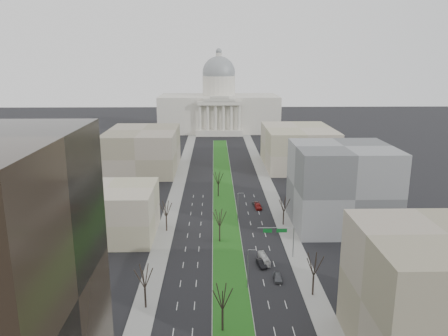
{
  "coord_description": "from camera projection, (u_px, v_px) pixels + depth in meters",
  "views": [
    {
      "loc": [
        -3.32,
        -30.07,
        48.4
      ],
      "look_at": [
        -0.25,
        105.19,
        14.37
      ],
      "focal_mm": 35.0,
      "sensor_mm": 36.0,
      "label": 1
    }
  ],
  "objects": [
    {
      "name": "tree_right_mid",
      "position": [
        314.0,
        264.0,
        90.09
      ],
      "size": [
        5.52,
        5.52,
        9.94
      ],
      "color": "black",
      "rests_on": "ground"
    },
    {
      "name": "building_far_left",
      "position": [
        143.0,
        150.0,
        193.2
      ],
      "size": [
        30.0,
        40.0,
        18.0
      ],
      "primitive_type": "cube",
      "color": "gray",
      "rests_on": "ground"
    },
    {
      "name": "tree_left_far",
      "position": [
        166.0,
        209.0,
        124.31
      ],
      "size": [
        5.28,
        5.28,
        9.5
      ],
      "color": "black",
      "rests_on": "ground"
    },
    {
      "name": "capitol",
      "position": [
        219.0,
        107.0,
        298.43
      ],
      "size": [
        80.0,
        46.0,
        55.0
      ],
      "color": "beige",
      "rests_on": "ground"
    },
    {
      "name": "sidewalk_right",
      "position": [
        283.0,
        221.0,
        133.51
      ],
      "size": [
        5.0,
        330.0,
        0.15
      ],
      "primitive_type": "cube",
      "color": "gray",
      "rests_on": "ground"
    },
    {
      "name": "tree_left_mid",
      "position": [
        144.0,
        276.0,
        85.49
      ],
      "size": [
        5.4,
        5.4,
        9.72
      ],
      "color": "black",
      "rests_on": "ground"
    },
    {
      "name": "streetlamp_median_c",
      "position": [
        238.0,
        207.0,
        132.05
      ],
      "size": [
        1.9,
        0.2,
        9.16
      ],
      "color": "gray",
      "rests_on": "ground"
    },
    {
      "name": "car_grey_far",
      "position": [
        257.0,
        204.0,
        147.55
      ],
      "size": [
        2.66,
        4.68,
        1.23
      ],
      "primitive_type": "imported",
      "rotation": [
        0.0,
        0.0,
        0.14
      ],
      "color": "#4C4F54",
      "rests_on": "ground"
    },
    {
      "name": "building_beige_left",
      "position": [
        108.0,
        212.0,
        121.01
      ],
      "size": [
        26.0,
        22.0,
        14.0
      ],
      "primitive_type": "cube",
      "color": "tan",
      "rests_on": "ground"
    },
    {
      "name": "building_grey_right",
      "position": [
        341.0,
        186.0,
        128.05
      ],
      "size": [
        28.0,
        26.0,
        24.0
      ],
      "primitive_type": "cube",
      "color": "#5E6062",
      "rests_on": "ground"
    },
    {
      "name": "ground",
      "position": [
        224.0,
        197.0,
        157.38
      ],
      "size": [
        600.0,
        600.0,
        0.0
      ],
      "primitive_type": "plane",
      "color": "black",
      "rests_on": "ground"
    },
    {
      "name": "sidewalk_left",
      "position": [
        168.0,
        222.0,
        132.74
      ],
      "size": [
        5.0,
        330.0,
        0.15
      ],
      "primitive_type": "cube",
      "color": "gray",
      "rests_on": "ground"
    },
    {
      "name": "median",
      "position": [
        224.0,
        197.0,
        156.37
      ],
      "size": [
        8.0,
        222.03,
        0.2
      ],
      "color": "#999993",
      "rests_on": "ground"
    },
    {
      "name": "tree_right_far",
      "position": [
        284.0,
        204.0,
        129.02
      ],
      "size": [
        5.04,
        5.04,
        9.07
      ],
      "color": "black",
      "rests_on": "ground"
    },
    {
      "name": "box_van",
      "position": [
        264.0,
        259.0,
        106.42
      ],
      "size": [
        2.51,
        6.77,
        1.84
      ],
      "primitive_type": "imported",
      "rotation": [
        0.0,
        0.0,
        0.15
      ],
      "color": "white",
      "rests_on": "ground"
    },
    {
      "name": "streetlamp_median_b",
      "position": [
        248.0,
        268.0,
        93.27
      ],
      "size": [
        1.9,
        0.2,
        9.16
      ],
      "color": "gray",
      "rests_on": "ground"
    },
    {
      "name": "car_red",
      "position": [
        258.0,
        206.0,
        144.72
      ],
      "size": [
        2.35,
        5.3,
        1.51
      ],
      "primitive_type": "imported",
      "rotation": [
        0.0,
        0.0,
        0.04
      ],
      "color": "maroon",
      "rests_on": "ground"
    },
    {
      "name": "car_black",
      "position": [
        261.0,
        263.0,
        104.51
      ],
      "size": [
        2.38,
        4.89,
        1.54
      ],
      "primitive_type": "imported",
      "rotation": [
        0.0,
        0.0,
        0.16
      ],
      "color": "black",
      "rests_on": "ground"
    },
    {
      "name": "tree_median_c",
      "position": [
        218.0,
        178.0,
        155.63
      ],
      "size": [
        5.4,
        5.4,
        9.72
      ],
      "color": "black",
      "rests_on": "ground"
    },
    {
      "name": "building_far_right",
      "position": [
        298.0,
        147.0,
        199.58
      ],
      "size": [
        30.0,
        40.0,
        18.0
      ],
      "primitive_type": "cube",
      "color": "tan",
      "rests_on": "ground"
    },
    {
      "name": "building_tan_right",
      "position": [
        441.0,
        298.0,
        70.1
      ],
      "size": [
        26.0,
        24.0,
        22.0
      ],
      "primitive_type": "cube",
      "color": "gray",
      "rests_on": "ground"
    },
    {
      "name": "car_grey_near",
      "position": [
        278.0,
        277.0,
        97.81
      ],
      "size": [
        1.89,
        4.42,
        1.49
      ],
      "primitive_type": "imported",
      "rotation": [
        0.0,
        0.0,
        -0.03
      ],
      "color": "#51545A",
      "rests_on": "ground"
    },
    {
      "name": "mast_arm_signs",
      "position": [
        283.0,
        235.0,
        107.74
      ],
      "size": [
        9.12,
        0.24,
        8.09
      ],
      "color": "gray",
      "rests_on": "ground"
    },
    {
      "name": "tree_median_b",
      "position": [
        220.0,
        218.0,
        116.85
      ],
      "size": [
        5.4,
        5.4,
        9.72
      ],
      "color": "black",
      "rests_on": "ground"
    },
    {
      "name": "tree_median_a",
      "position": [
        223.0,
        297.0,
        78.07
      ],
      "size": [
        5.4,
        5.4,
        9.72
      ],
      "color": "black",
      "rests_on": "ground"
    }
  ]
}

